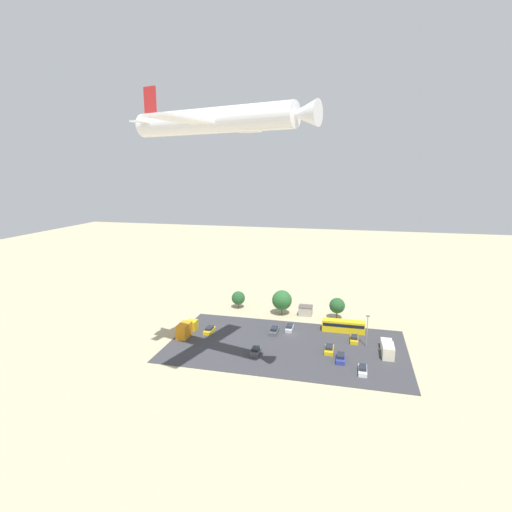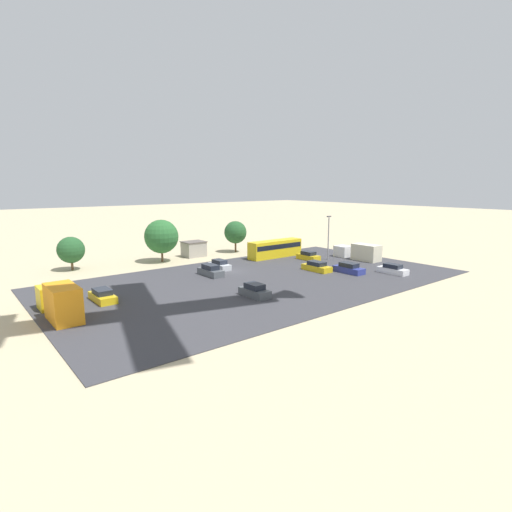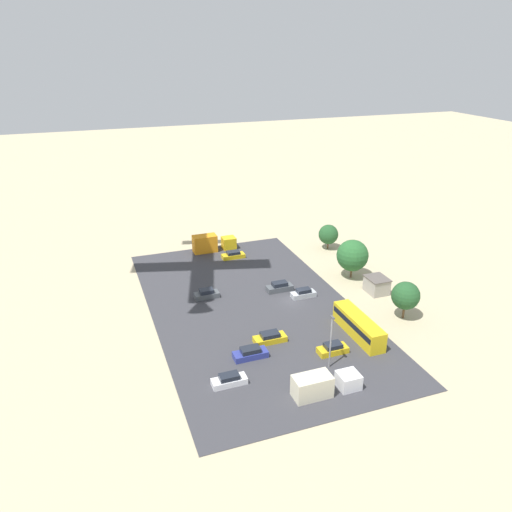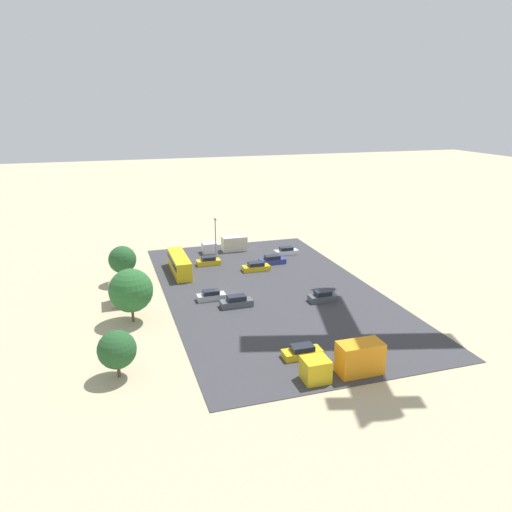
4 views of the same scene
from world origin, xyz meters
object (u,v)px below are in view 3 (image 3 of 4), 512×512
(parked_car_3, at_px, (333,349))
(parked_car_5, at_px, (233,255))
(parked_car_2, at_px, (280,287))
(parked_truck_0, at_px, (323,385))
(bus, at_px, (359,325))
(shed_building, at_px, (377,285))
(parked_car_6, at_px, (250,353))
(parked_car_7, at_px, (303,293))
(parked_truck_1, at_px, (212,243))
(parked_car_1, at_px, (229,380))
(parked_car_0, at_px, (207,294))
(parked_car_4, at_px, (270,338))

(parked_car_3, height_order, parked_car_5, parked_car_3)
(parked_car_2, bearing_deg, parked_truck_0, -11.72)
(parked_car_2, bearing_deg, bus, 17.15)
(shed_building, height_order, parked_car_6, shed_building)
(shed_building, height_order, parked_car_7, shed_building)
(shed_building, bearing_deg, bus, 137.34)
(parked_truck_0, bearing_deg, bus, 132.64)
(bus, relative_size, parked_car_6, 2.30)
(parked_car_5, relative_size, parked_truck_0, 0.52)
(parked_car_2, height_order, parked_car_3, parked_car_2)
(parked_car_7, distance_m, parked_truck_1, 27.03)
(parked_car_5, bearing_deg, parked_car_3, -175.48)
(shed_building, xyz_separation_m, parked_car_6, (-11.06, 27.19, -0.71))
(parked_car_1, distance_m, parked_car_2, 27.23)
(parked_car_7, relative_size, parked_truck_1, 0.47)
(shed_building, relative_size, bus, 0.37)
(parked_car_6, bearing_deg, parked_car_1, 136.01)
(parked_car_1, xyz_separation_m, parked_car_2, (22.00, -16.04, 0.07))
(parked_car_5, relative_size, parked_car_7, 1.08)
(parked_car_0, bearing_deg, parked_car_1, -7.97)
(parked_car_3, distance_m, parked_car_6, 11.58)
(parked_car_6, relative_size, parked_truck_1, 0.53)
(bus, relative_size, parked_truck_1, 1.22)
(parked_car_6, bearing_deg, shed_building, -67.87)
(bus, relative_size, parked_car_2, 2.36)
(parked_car_7, bearing_deg, parked_car_0, -109.06)
(parked_car_0, xyz_separation_m, parked_car_2, (-1.86, -12.70, 0.03))
(parked_car_5, bearing_deg, parked_car_0, 147.45)
(shed_building, bearing_deg, parked_car_7, 77.84)
(parked_car_0, xyz_separation_m, parked_car_1, (-23.86, 3.34, -0.04))
(parked_car_2, bearing_deg, parked_car_7, 39.66)
(parked_car_5, relative_size, parked_truck_1, 0.51)
(parked_car_1, relative_size, parked_car_4, 0.94)
(bus, relative_size, parked_car_3, 2.55)
(parked_car_2, distance_m, parked_truck_0, 28.26)
(shed_building, distance_m, parked_car_2, 16.87)
(parked_car_0, relative_size, parked_car_1, 0.92)
(parked_car_2, bearing_deg, parked_car_1, -36.10)
(parked_car_7, xyz_separation_m, parked_truck_1, (25.39, 9.23, 0.99))
(parked_car_5, height_order, parked_truck_0, parked_truck_0)
(parked_car_3, relative_size, parked_car_6, 0.90)
(parked_car_4, height_order, parked_truck_1, parked_truck_1)
(parked_car_2, distance_m, parked_car_5, 16.98)
(shed_building, bearing_deg, parked_truck_0, 135.00)
(parked_car_1, height_order, parked_car_5, parked_car_1)
(parked_car_0, bearing_deg, parked_car_3, 29.24)
(parked_car_0, bearing_deg, parked_truck_1, 162.23)
(shed_building, distance_m, bus, 15.16)
(bus, height_order, parked_car_4, bus)
(parked_car_0, distance_m, parked_car_6, 19.24)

